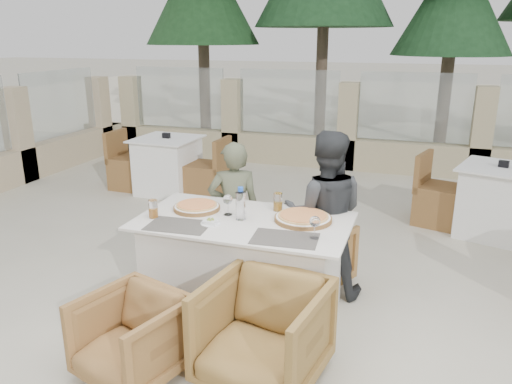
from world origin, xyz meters
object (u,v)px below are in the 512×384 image
(beer_glass_right, at_px, (278,202))
(armchair_far_left, at_px, (238,242))
(bg_table_a, at_px, (168,165))
(dining_table, at_px, (244,266))
(armchair_far_right, at_px, (309,255))
(armchair_near_right, at_px, (263,333))
(pizza_right, at_px, (303,217))
(wine_glass_corner, at_px, (315,226))
(water_bottle, at_px, (241,203))
(diner_right, at_px, (325,215))
(diner_left, at_px, (234,212))
(olive_dish, at_px, (211,221))
(wine_glass_centre, at_px, (228,204))
(beer_glass_left, at_px, (153,209))
(armchair_near_left, at_px, (132,338))
(pizza_left, at_px, (197,207))
(bg_table_b, at_px, (498,202))

(beer_glass_right, distance_m, armchair_far_left, 0.87)
(bg_table_a, bearing_deg, beer_glass_right, -44.44)
(dining_table, bearing_deg, armchair_far_right, 56.00)
(dining_table, height_order, armchair_near_right, dining_table)
(pizza_right, xyz_separation_m, wine_glass_corner, (0.15, -0.31, 0.06))
(water_bottle, height_order, diner_right, diner_right)
(armchair_far_left, distance_m, armchair_far_right, 0.71)
(diner_left, bearing_deg, wine_glass_corner, 116.76)
(olive_dish, bearing_deg, wine_glass_centre, 78.03)
(wine_glass_centre, xyz_separation_m, diner_left, (-0.13, 0.47, -0.24))
(water_bottle, relative_size, bg_table_a, 0.16)
(water_bottle, xyz_separation_m, beer_glass_left, (-0.65, -0.17, -0.06))
(dining_table, xyz_separation_m, armchair_far_right, (0.39, 0.58, -0.10))
(water_bottle, relative_size, armchair_near_left, 0.42)
(water_bottle, bearing_deg, beer_glass_left, -165.05)
(pizza_right, bearing_deg, diner_left, 150.11)
(armchair_far_left, bearing_deg, olive_dish, 83.24)
(dining_table, height_order, diner_left, diner_left)
(pizza_left, bearing_deg, armchair_near_left, -88.22)
(pizza_right, bearing_deg, armchair_far_right, 94.89)
(wine_glass_centre, bearing_deg, bg_table_a, 126.70)
(pizza_right, height_order, beer_glass_right, beer_glass_right)
(olive_dish, xyz_separation_m, bg_table_b, (2.27, 2.52, -0.41))
(pizza_right, height_order, wine_glass_corner, wine_glass_corner)
(beer_glass_right, height_order, armchair_near_left, beer_glass_right)
(armchair_near_left, relative_size, diner_left, 0.49)
(beer_glass_left, xyz_separation_m, armchair_near_left, (0.27, -0.81, -0.56))
(armchair_far_right, bearing_deg, bg_table_b, -108.65)
(pizza_left, relative_size, wine_glass_corner, 2.01)
(water_bottle, xyz_separation_m, armchair_near_right, (0.42, -0.75, -0.57))
(diner_left, bearing_deg, armchair_near_right, 94.57)
(wine_glass_corner, bearing_deg, wine_glass_centre, 160.67)
(beer_glass_right, bearing_deg, pizza_right, -33.63)
(diner_left, distance_m, bg_table_a, 2.78)
(olive_dish, xyz_separation_m, armchair_near_left, (-0.20, -0.82, -0.51))
(beer_glass_left, relative_size, armchair_near_left, 0.23)
(water_bottle, relative_size, beer_glass_left, 1.83)
(armchair_far_left, bearing_deg, armchair_near_right, 101.76)
(wine_glass_corner, xyz_separation_m, armchair_far_right, (-0.19, 0.78, -0.58))
(armchair_far_left, xyz_separation_m, bg_table_a, (-1.76, 1.94, 0.12))
(wine_glass_centre, height_order, diner_left, diner_left)
(diner_left, height_order, diner_right, diner_right)
(olive_dish, xyz_separation_m, diner_right, (0.72, 0.66, -0.09))
(pizza_right, height_order, bg_table_b, pizza_right)
(water_bottle, height_order, beer_glass_left, water_bottle)
(beer_glass_left, xyz_separation_m, beer_glass_right, (0.85, 0.45, 0.00))
(armchair_far_right, bearing_deg, olive_dish, 76.30)
(beer_glass_right, distance_m, diner_right, 0.42)
(beer_glass_right, xyz_separation_m, armchair_far_right, (0.20, 0.30, -0.56))
(diner_right, height_order, bg_table_a, diner_right)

